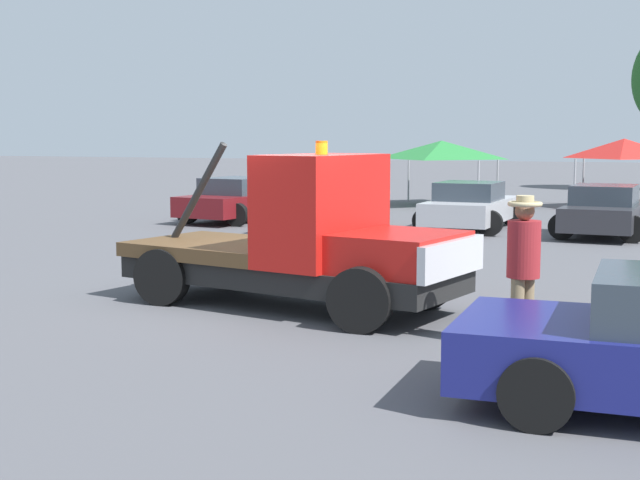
% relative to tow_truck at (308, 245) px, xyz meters
% --- Properties ---
extents(ground_plane, '(160.00, 160.00, 0.00)m').
position_rel_tow_truck_xyz_m(ground_plane, '(-0.33, 0.07, -0.97)').
color(ground_plane, '#545459').
extents(tow_truck, '(5.70, 3.00, 2.53)m').
position_rel_tow_truck_xyz_m(tow_truck, '(0.00, 0.00, 0.00)').
color(tow_truck, black).
rests_on(tow_truck, ground).
extents(person_near_truck, '(0.42, 0.42, 1.89)m').
position_rel_tow_truck_xyz_m(person_near_truck, '(3.41, -1.34, 0.14)').
color(person_near_truck, '#847051').
rests_on(person_near_truck, ground).
extents(parked_car_maroon, '(2.82, 4.88, 1.34)m').
position_rel_tow_truck_xyz_m(parked_car_maroon, '(-7.34, 12.25, -0.33)').
color(parked_car_maroon, maroon).
rests_on(parked_car_maroon, ground).
extents(parked_car_tan, '(2.49, 4.49, 1.34)m').
position_rel_tow_truck_xyz_m(parked_car_tan, '(-4.09, 11.00, -0.33)').
color(parked_car_tan, tan).
rests_on(parked_car_tan, ground).
extents(parked_car_silver, '(2.50, 4.41, 1.34)m').
position_rel_tow_truck_xyz_m(parked_car_silver, '(-0.21, 12.27, -0.33)').
color(parked_car_silver, '#B7B7BC').
rests_on(parked_car_silver, ground).
extents(parked_car_charcoal, '(2.50, 4.46, 1.34)m').
position_rel_tow_truck_xyz_m(parked_car_charcoal, '(3.39, 12.08, -0.33)').
color(parked_car_charcoal, '#2D2D33').
rests_on(parked_car_charcoal, ground).
extents(canopy_tent_green, '(3.63, 3.63, 2.43)m').
position_rel_tow_truck_xyz_m(canopy_tent_green, '(-3.10, 20.44, 1.11)').
color(canopy_tent_green, '#9E9EA3').
rests_on(canopy_tent_green, ground).
extents(canopy_tent_red, '(3.10, 3.10, 2.51)m').
position_rel_tow_truck_xyz_m(canopy_tent_red, '(3.31, 21.46, 1.17)').
color(canopy_tent_red, '#9E9EA3').
rests_on(canopy_tent_red, ground).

